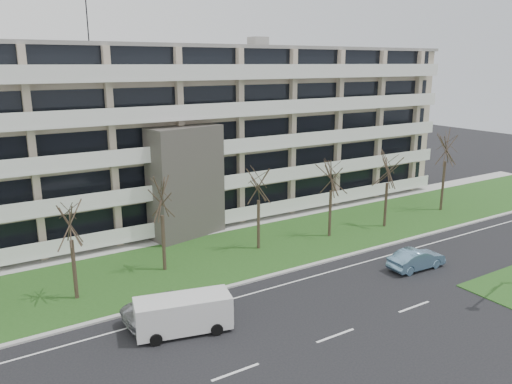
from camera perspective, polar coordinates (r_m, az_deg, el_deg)
ground at (r=27.41m, az=9.06°, el=-15.90°), size 160.00×160.00×0.00m
grass_verge at (r=37.10m, az=-4.26°, el=-7.30°), size 90.00×10.00×0.06m
curb at (r=33.09m, az=-0.15°, el=-10.00°), size 90.00×0.35×0.12m
sidewalk at (r=41.74m, az=-7.80°, el=-4.85°), size 90.00×2.00×0.08m
lane_edge_line at (r=31.97m, az=1.29°, el=-11.04°), size 90.00×0.12×0.01m
apartment_building at (r=46.15m, az=-11.66°, el=6.54°), size 60.50×15.10×18.75m
silver_pickup at (r=28.57m, az=-9.50°, el=-12.85°), size 5.51×2.66×1.51m
blue_sedan at (r=36.37m, az=17.87°, el=-7.31°), size 4.33×1.67×1.41m
white_van at (r=27.19m, az=-8.19°, el=-13.33°), size 5.30×2.98×1.94m
tree_2 at (r=30.81m, az=-20.58°, el=-2.66°), size 3.34×3.34×6.68m
tree_3 at (r=33.49m, az=-10.79°, el=-0.17°), size 3.51×3.51×7.01m
tree_4 at (r=36.87m, az=0.29°, el=1.29°), size 3.45×3.45×6.89m
tree_5 at (r=40.06m, az=8.64°, el=2.21°), size 3.45×3.45×6.90m
tree_6 at (r=43.51m, az=14.88°, el=2.95°), size 3.49×3.49×6.98m
tree_7 at (r=50.04m, az=21.00°, el=5.41°), size 4.30×4.30×8.60m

